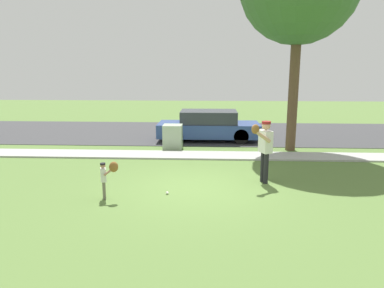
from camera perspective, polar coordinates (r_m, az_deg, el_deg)
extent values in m
plane|color=#567538|center=(13.08, 1.15, -2.04)|extent=(48.00, 48.00, 0.00)
cube|color=#A3A39E|center=(13.17, 1.16, -1.81)|extent=(36.00, 1.20, 0.06)
cube|color=#38383A|center=(18.07, 1.66, 1.87)|extent=(36.00, 6.80, 0.02)
cylinder|color=black|center=(10.17, 11.77, -3.82)|extent=(0.14, 0.14, 0.87)
cylinder|color=black|center=(10.31, 11.30, -3.58)|extent=(0.14, 0.14, 0.87)
cube|color=silver|center=(10.07, 11.70, 0.39)|extent=(0.37, 0.47, 0.62)
sphere|color=tan|center=(9.99, 11.81, 2.89)|extent=(0.24, 0.24, 0.24)
cylinder|color=maroon|center=(9.98, 11.83, 3.39)|extent=(0.25, 0.25, 0.07)
cylinder|color=tan|center=(9.68, 11.15, 1.29)|extent=(0.54, 0.28, 0.42)
ellipsoid|color=brown|center=(9.55, 10.13, 2.36)|extent=(0.26, 0.21, 0.26)
cylinder|color=tan|center=(10.29, 11.01, 0.76)|extent=(0.10, 0.10, 0.58)
cylinder|color=#6B6656|center=(9.12, -13.93, -7.11)|extent=(0.07, 0.07, 0.46)
cylinder|color=#6B6656|center=(9.04, -13.89, -7.29)|extent=(0.07, 0.07, 0.46)
cube|color=silver|center=(8.96, -14.03, -4.83)|extent=(0.19, 0.25, 0.32)
sphere|color=#A87A5B|center=(8.90, -14.11, -3.38)|extent=(0.12, 0.12, 0.12)
cylinder|color=black|center=(8.89, -14.12, -3.09)|extent=(0.13, 0.13, 0.04)
cylinder|color=#A87A5B|center=(9.09, -14.09, -4.53)|extent=(0.05, 0.05, 0.31)
cylinder|color=#A87A5B|center=(8.81, -13.11, -4.28)|extent=(0.28, 0.15, 0.22)
ellipsoid|color=brown|center=(8.79, -12.45, -3.60)|extent=(0.26, 0.21, 0.26)
sphere|color=white|center=(9.22, -3.99, -7.84)|extent=(0.07, 0.07, 0.07)
cube|color=#9EB293|center=(14.37, -3.10, 1.18)|extent=(0.76, 0.70, 0.97)
cylinder|color=brown|center=(14.36, 15.97, 8.66)|extent=(0.38, 0.38, 4.90)
cube|color=#2D478C|center=(16.02, 2.67, 2.34)|extent=(4.50, 1.80, 0.60)
cube|color=#2D333D|center=(15.94, 2.69, 4.38)|extent=(2.48, 1.66, 0.55)
cylinder|color=black|center=(16.88, 7.42, 2.20)|extent=(0.64, 0.22, 0.64)
cylinder|color=black|center=(15.33, 7.87, 1.22)|extent=(0.64, 0.22, 0.64)
cylinder|color=black|center=(16.89, -2.06, 2.30)|extent=(0.64, 0.22, 0.64)
cylinder|color=black|center=(15.34, -2.57, 1.32)|extent=(0.64, 0.22, 0.64)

